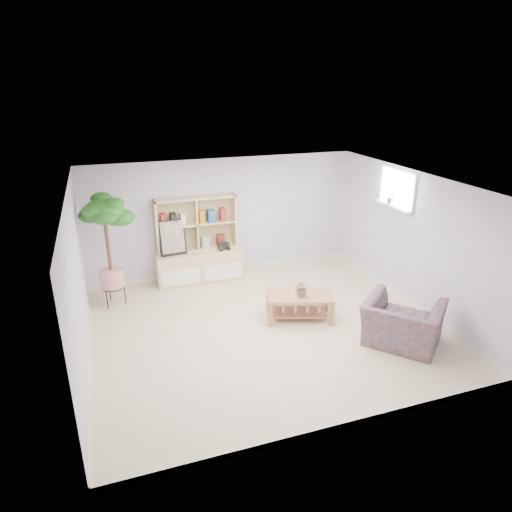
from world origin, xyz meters
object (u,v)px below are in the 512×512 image
object	(u,v)px
storage_unit	(198,241)
coffee_table	(299,306)
floor_tree	(109,252)
armchair	(403,320)

from	to	relation	value
storage_unit	coffee_table	world-z (taller)	storage_unit
storage_unit	floor_tree	size ratio (longest dim) A/B	0.84
coffee_table	floor_tree	xyz separation A→B (m)	(-2.96, 1.54, 0.80)
floor_tree	armchair	size ratio (longest dim) A/B	1.83
storage_unit	armchair	world-z (taller)	storage_unit
floor_tree	armchair	xyz separation A→B (m)	(4.11, -2.80, -0.61)
coffee_table	armchair	size ratio (longest dim) A/B	0.98
coffee_table	armchair	bearing A→B (deg)	-29.95
floor_tree	armchair	distance (m)	5.01
storage_unit	armchair	distance (m)	4.17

